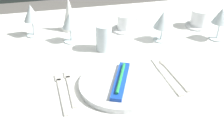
{
  "coord_description": "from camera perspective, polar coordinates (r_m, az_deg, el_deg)",
  "views": [
    {
      "loc": [
        -0.24,
        -0.94,
        1.28
      ],
      "look_at": [
        -0.04,
        -0.11,
        0.76
      ],
      "focal_mm": 43.93,
      "sensor_mm": 36.0,
      "label": 1
    }
  ],
  "objects": [
    {
      "name": "fork_outer",
      "position": [
        0.92,
        -8.74,
        -4.84
      ],
      "size": [
        0.02,
        0.2,
        0.0
      ],
      "color": "beige",
      "rests_on": "dining_table"
    },
    {
      "name": "dinner_knife",
      "position": [
        0.98,
        11.25,
        -2.8
      ],
      "size": [
        0.02,
        0.24,
        0.0
      ],
      "color": "beige",
      "rests_on": "dining_table"
    },
    {
      "name": "napkin_folded",
      "position": [
        1.29,
        -8.89,
        10.0
      ],
      "size": [
        0.07,
        0.07,
        0.16
      ],
      "primitive_type": "cone",
      "color": "white",
      "rests_on": "dining_table"
    },
    {
      "name": "saucer_left",
      "position": [
        1.31,
        2.76,
        7.03
      ],
      "size": [
        0.12,
        0.12,
        0.01
      ],
      "primitive_type": "cylinder",
      "color": "white",
      "rests_on": "dining_table"
    },
    {
      "name": "fork_inner",
      "position": [
        0.91,
        -10.55,
        -5.77
      ],
      "size": [
        0.03,
        0.22,
        0.0
      ],
      "color": "beige",
      "rests_on": "dining_table"
    },
    {
      "name": "dining_table",
      "position": [
        1.16,
        0.46,
        -1.34
      ],
      "size": [
        1.8,
        1.11,
        0.74
      ],
      "color": "white",
      "rests_on": "ground"
    },
    {
      "name": "wine_glass_centre",
      "position": [
        1.27,
        21.78,
        8.85
      ],
      "size": [
        0.08,
        0.08,
        0.14
      ],
      "color": "silver",
      "rests_on": "dining_table"
    },
    {
      "name": "saucer_far",
      "position": [
        1.41,
        17.56,
        7.4
      ],
      "size": [
        0.13,
        0.13,
        0.01
      ],
      "primitive_type": "cylinder",
      "color": "white",
      "rests_on": "dining_table"
    },
    {
      "name": "toothbrush_package",
      "position": [
        0.9,
        1.82,
        -3.55
      ],
      "size": [
        0.12,
        0.21,
        0.02
      ],
      "color": "blue",
      "rests_on": "dinner_plate"
    },
    {
      "name": "drink_tumbler",
      "position": [
        1.12,
        -1.72,
        5.01
      ],
      "size": [
        0.06,
        0.06,
        0.11
      ],
      "color": "silver",
      "rests_on": "dining_table"
    },
    {
      "name": "wine_glass_left",
      "position": [
        1.27,
        -16.45,
        9.65
      ],
      "size": [
        0.07,
        0.07,
        0.15
      ],
      "color": "silver",
      "rests_on": "dining_table"
    },
    {
      "name": "dinner_plate",
      "position": [
        0.91,
        1.81,
        -4.4
      ],
      "size": [
        0.28,
        0.28,
        0.02
      ],
      "primitive_type": "cylinder",
      "color": "white",
      "rests_on": "dining_table"
    },
    {
      "name": "wine_glass_far",
      "position": [
        1.19,
        10.53,
        8.6
      ],
      "size": [
        0.08,
        0.08,
        0.13
      ],
      "color": "silver",
      "rests_on": "dining_table"
    },
    {
      "name": "wine_glass_right",
      "position": [
        1.18,
        -8.74,
        8.39
      ],
      "size": [
        0.07,
        0.07,
        0.13
      ],
      "color": "silver",
      "rests_on": "dining_table"
    },
    {
      "name": "coffee_cup_far",
      "position": [
        1.39,
        17.9,
        8.98
      ],
      "size": [
        0.11,
        0.09,
        0.07
      ],
      "color": "white",
      "rests_on": "saucer_far"
    },
    {
      "name": "coffee_cup_left",
      "position": [
        1.29,
        2.88,
        8.59
      ],
      "size": [
        0.1,
        0.08,
        0.07
      ],
      "color": "white",
      "rests_on": "saucer_left"
    },
    {
      "name": "spoon_soup",
      "position": [
        1.02,
        12.04,
        -1.54
      ],
      "size": [
        0.03,
        0.21,
        0.01
      ],
      "color": "beige",
      "rests_on": "dining_table"
    }
  ]
}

